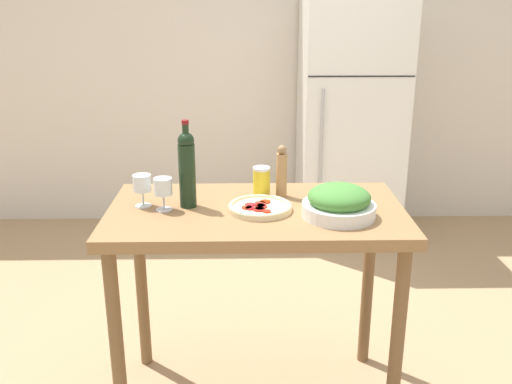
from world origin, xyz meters
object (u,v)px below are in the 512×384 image
at_px(salad_bowl, 339,203).
at_px(homemade_pizza, 260,207).
at_px(wine_glass_near, 163,188).
at_px(wine_glass_far, 142,185).
at_px(pepper_mill, 282,172).
at_px(refrigerator, 349,124).
at_px(wine_bottle, 187,168).
at_px(salt_canister, 262,182).

height_order(salad_bowl, homemade_pizza, salad_bowl).
xyz_separation_m(wine_glass_near, wine_glass_far, (-0.09, 0.05, 0.00)).
height_order(wine_glass_far, pepper_mill, pepper_mill).
xyz_separation_m(refrigerator, pepper_mill, (-0.62, -1.79, 0.16)).
bearing_deg(wine_glass_far, wine_bottle, -1.44).
bearing_deg(pepper_mill, wine_bottle, -163.25).
bearing_deg(salt_canister, pepper_mill, 0.54).
bearing_deg(salt_canister, salad_bowl, -39.75).
bearing_deg(pepper_mill, refrigerator, 70.94).
xyz_separation_m(wine_glass_far, salad_bowl, (0.80, -0.14, -0.04)).
relative_size(pepper_mill, homemade_pizza, 0.89).
distance_m(wine_glass_far, homemade_pizza, 0.50).
bearing_deg(homemade_pizza, wine_glass_far, 172.62).
xyz_separation_m(wine_glass_far, homemade_pizza, (0.49, -0.06, -0.08)).
distance_m(pepper_mill, salt_canister, 0.10).
xyz_separation_m(refrigerator, wine_glass_near, (-1.11, -1.95, 0.15)).
relative_size(wine_glass_far, pepper_mill, 0.59).
height_order(wine_bottle, wine_glass_near, wine_bottle).
bearing_deg(pepper_mill, homemade_pizza, -118.88).
xyz_separation_m(salad_bowl, salt_canister, (-0.30, 0.25, 0.01)).
xyz_separation_m(refrigerator, salt_canister, (-0.71, -1.79, 0.12)).
distance_m(wine_glass_far, salt_canister, 0.51).
bearing_deg(pepper_mill, salad_bowl, -49.59).
height_order(pepper_mill, homemade_pizza, pepper_mill).
bearing_deg(refrigerator, wine_glass_far, -122.34).
bearing_deg(salad_bowl, wine_bottle, 167.86).
distance_m(wine_bottle, salad_bowl, 0.64).
xyz_separation_m(refrigerator, salad_bowl, (-0.40, -2.04, 0.11)).
bearing_deg(salad_bowl, refrigerator, 78.80).
bearing_deg(salt_canister, wine_bottle, -159.05).
relative_size(wine_glass_near, wine_glass_far, 1.00).
bearing_deg(salt_canister, homemade_pizza, -93.58).
xyz_separation_m(wine_bottle, wine_glass_far, (-0.19, 0.00, -0.08)).
bearing_deg(refrigerator, wine_glass_near, -119.68).
distance_m(refrigerator, wine_glass_far, 2.26).
distance_m(refrigerator, homemade_pizza, 2.10).
bearing_deg(wine_glass_near, homemade_pizza, -2.31).
distance_m(wine_bottle, homemade_pizza, 0.34).
bearing_deg(wine_bottle, salt_canister, 20.95).
distance_m(refrigerator, salad_bowl, 2.08).
bearing_deg(wine_glass_near, pepper_mill, 18.19).
xyz_separation_m(wine_bottle, wine_glass_near, (-0.10, -0.04, -0.08)).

